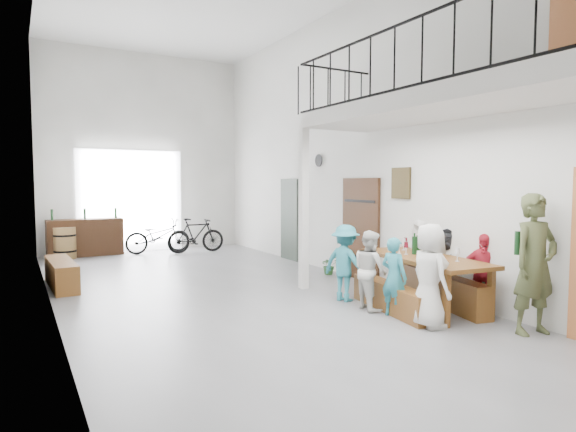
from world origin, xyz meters
TOP-DOWN VIEW (x-y plane):
  - floor at (0.00, 0.00)m, footprint 12.00×12.00m
  - room_walls at (0.00, 0.00)m, footprint 12.00×12.00m
  - gateway_portal at (-0.40, 5.94)m, footprint 2.80×0.08m
  - right_wall_decor at (2.70, -1.87)m, footprint 0.07×8.28m
  - balcony at (1.98, -3.13)m, footprint 1.52×5.62m
  - tasting_table at (2.20, -2.51)m, footprint 1.20×2.32m
  - bench_inner at (1.61, -2.41)m, footprint 0.58×1.81m
  - bench_wall at (2.57, -2.48)m, footprint 0.78×2.15m
  - tableware at (2.29, -2.31)m, footprint 0.50×1.37m
  - side_bench at (-2.50, 1.82)m, footprint 0.46×1.78m
  - oak_barrel at (-2.14, 5.40)m, footprint 0.54×0.54m
  - serving_counter at (-1.63, 5.65)m, footprint 1.84×0.55m
  - counter_bottles at (-1.63, 5.62)m, footprint 1.59×0.07m
  - guest_left_a at (1.53, -3.25)m, footprint 0.56×0.75m
  - guest_left_b at (1.46, -2.64)m, footprint 0.35×0.46m
  - guest_left_c at (1.43, -2.16)m, footprint 0.54×0.65m
  - guest_left_d at (1.41, -1.56)m, footprint 0.69×0.90m
  - guest_right_a at (2.75, -3.12)m, footprint 0.54×0.74m
  - guest_right_b at (2.82, -2.43)m, footprint 0.49×1.16m
  - guest_right_c at (2.82, -1.84)m, footprint 0.61×0.74m
  - host_standing at (2.46, -4.11)m, footprint 0.71×0.53m
  - potted_plant at (2.45, 0.41)m, footprint 0.41×0.38m
  - bicycle_near at (0.16, 5.24)m, footprint 1.77×0.67m
  - bicycle_far at (1.07, 4.80)m, footprint 1.58×0.50m

SIDE VIEW (x-z plane):
  - floor at x=0.00m, z-range 0.00..0.00m
  - potted_plant at x=2.45m, z-range 0.00..0.39m
  - bench_inner at x=1.61m, z-range 0.00..0.41m
  - bench_wall at x=2.57m, z-range 0.00..0.49m
  - side_bench at x=-2.50m, z-range 0.00..0.50m
  - oak_barrel at x=-2.14m, z-range 0.00..0.79m
  - bicycle_near at x=0.16m, z-range 0.00..0.92m
  - bicycle_far at x=1.07m, z-range 0.00..0.94m
  - serving_counter at x=-1.63m, z-range 0.00..0.97m
  - guest_left_b at x=1.46m, z-range 0.00..1.14m
  - guest_right_a at x=2.75m, z-range 0.00..1.17m
  - guest_left_c at x=1.43m, z-range 0.00..1.20m
  - guest_right_b at x=2.82m, z-range 0.00..1.21m
  - guest_left_d at x=1.41m, z-range 0.00..1.23m
  - guest_right_c at x=2.82m, z-range 0.00..1.29m
  - guest_left_a at x=1.53m, z-range 0.00..1.38m
  - tasting_table at x=2.20m, z-range 0.31..1.10m
  - host_standing at x=2.46m, z-range 0.00..1.78m
  - tableware at x=2.29m, z-range 0.75..1.10m
  - counter_bottles at x=-1.63m, z-range 0.97..1.25m
  - gateway_portal at x=-0.40m, z-range 0.00..2.80m
  - right_wall_decor at x=2.70m, z-range -0.80..4.28m
  - balcony at x=1.98m, z-range 0.97..4.96m
  - room_walls at x=0.00m, z-range -2.45..9.55m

